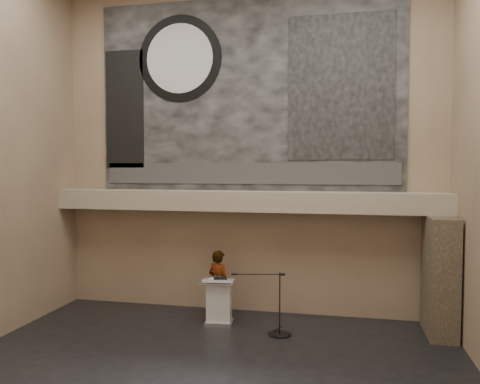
# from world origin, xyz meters

# --- Properties ---
(floor) EXTENTS (10.00, 10.00, 0.00)m
(floor) POSITION_xyz_m (0.00, 0.00, 0.00)
(floor) COLOR black
(floor) RESTS_ON ground
(wall_back) EXTENTS (10.00, 0.02, 8.50)m
(wall_back) POSITION_xyz_m (0.00, 4.00, 4.25)
(wall_back) COLOR #806851
(wall_back) RESTS_ON floor
(wall_front) EXTENTS (10.00, 0.02, 8.50)m
(wall_front) POSITION_xyz_m (0.00, -4.00, 4.25)
(wall_front) COLOR #806851
(wall_front) RESTS_ON floor
(soffit) EXTENTS (10.00, 0.80, 0.50)m
(soffit) POSITION_xyz_m (0.00, 3.60, 2.95)
(soffit) COLOR gray
(soffit) RESTS_ON wall_back
(sprinkler_left) EXTENTS (0.04, 0.04, 0.06)m
(sprinkler_left) POSITION_xyz_m (-1.60, 3.55, 2.67)
(sprinkler_left) COLOR #B2893D
(sprinkler_left) RESTS_ON soffit
(sprinkler_right) EXTENTS (0.04, 0.04, 0.06)m
(sprinkler_right) POSITION_xyz_m (1.90, 3.55, 2.67)
(sprinkler_right) COLOR #B2893D
(sprinkler_right) RESTS_ON soffit
(banner) EXTENTS (8.00, 0.05, 5.00)m
(banner) POSITION_xyz_m (0.00, 3.97, 5.70)
(banner) COLOR black
(banner) RESTS_ON wall_back
(banner_text_strip) EXTENTS (7.76, 0.02, 0.55)m
(banner_text_strip) POSITION_xyz_m (0.00, 3.93, 3.65)
(banner_text_strip) COLOR #313131
(banner_text_strip) RESTS_ON banner
(banner_clock_rim) EXTENTS (2.30, 0.02, 2.30)m
(banner_clock_rim) POSITION_xyz_m (-1.80, 3.93, 6.70)
(banner_clock_rim) COLOR black
(banner_clock_rim) RESTS_ON banner
(banner_clock_face) EXTENTS (1.84, 0.02, 1.84)m
(banner_clock_face) POSITION_xyz_m (-1.80, 3.91, 6.70)
(banner_clock_face) COLOR silver
(banner_clock_face) RESTS_ON banner
(banner_building_print) EXTENTS (2.60, 0.02, 3.60)m
(banner_building_print) POSITION_xyz_m (2.40, 3.93, 5.80)
(banner_building_print) COLOR black
(banner_building_print) RESTS_ON banner
(banner_brick_print) EXTENTS (1.10, 0.02, 3.20)m
(banner_brick_print) POSITION_xyz_m (-3.40, 3.93, 5.40)
(banner_brick_print) COLOR black
(banner_brick_print) RESTS_ON banner
(stone_pier) EXTENTS (0.60, 1.40, 2.70)m
(stone_pier) POSITION_xyz_m (4.65, 3.15, 1.35)
(stone_pier) COLOR #3D3326
(stone_pier) RESTS_ON floor
(lectern) EXTENTS (0.79, 0.60, 1.14)m
(lectern) POSITION_xyz_m (-0.43, 2.80, 0.55)
(lectern) COLOR silver
(lectern) RESTS_ON floor
(binder) EXTENTS (0.38, 0.34, 0.04)m
(binder) POSITION_xyz_m (-0.40, 2.78, 1.12)
(binder) COLOR black
(binder) RESTS_ON lectern
(papers) EXTENTS (0.31, 0.36, 0.00)m
(papers) POSITION_xyz_m (-0.56, 2.77, 1.10)
(papers) COLOR white
(papers) RESTS_ON lectern
(speaker_person) EXTENTS (0.74, 0.63, 1.72)m
(speaker_person) POSITION_xyz_m (-0.56, 3.25, 0.86)
(speaker_person) COLOR silver
(speaker_person) RESTS_ON floor
(mic_stand) EXTENTS (1.33, 0.52, 1.43)m
(mic_stand) POSITION_xyz_m (1.07, 2.35, 0.20)
(mic_stand) COLOR black
(mic_stand) RESTS_ON floor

